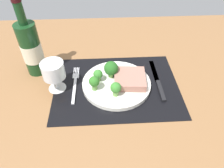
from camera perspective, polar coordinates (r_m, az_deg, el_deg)
The scene contains 12 objects.
ground_plane at distance 77.47cm, azimuth 1.20°, elevation -1.31°, with size 140.00×110.00×3.00cm, color brown.
placemat at distance 76.31cm, azimuth 1.22°, elevation -0.43°, with size 45.09×34.07×0.30cm, color black.
plate at distance 75.66cm, azimuth 1.23°, elevation 0.09°, with size 24.79×24.79×1.60cm, color silver.
steak at distance 74.43cm, azimuth 4.91°, elevation 1.29°, with size 10.99×10.97×2.74cm, color #9E6B5B.
broccoli_center at distance 70.47cm, azimuth -4.89°, elevation 0.52°, with size 3.63×3.63×5.48cm.
broccoli_back_left at distance 74.96cm, azimuth -0.26°, elevation 4.26°, with size 5.20×5.20×6.50cm.
broccoli_near_steak at distance 68.37cm, azimuth 1.04°, elevation -1.18°, with size 3.67×3.67×5.27cm.
broccoli_near_fork at distance 74.03cm, azimuth -3.87°, elevation 2.53°, with size 3.37×3.37×4.73cm.
fork at distance 77.64cm, azimuth -10.12°, elevation 0.08°, with size 2.40×19.20×0.50cm.
knife at distance 78.87cm, azimuth 12.53°, elevation 0.52°, with size 1.80×23.00×0.80cm.
wine_bottle at distance 81.99cm, azimuth -21.29°, elevation 9.10°, with size 7.41×7.41×29.24cm.
wine_glass at distance 73.06cm, azimuth -15.76°, elevation 3.27°, with size 7.78×7.78×11.38cm.
Camera 1 is at (-4.67, -54.77, 53.08)cm, focal length 33.32 mm.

